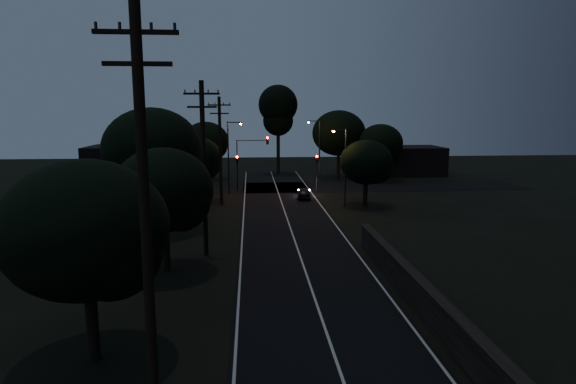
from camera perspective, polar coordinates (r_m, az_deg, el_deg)
ground at (r=18.05m, az=6.40°, el=-21.03°), size 160.00×160.00×0.00m
road_surface at (r=47.35m, az=-0.68°, el=-1.53°), size 60.00×70.00×0.03m
retaining_wall at (r=22.87m, az=24.87°, el=-13.32°), size 6.93×26.00×1.60m
utility_pole_near at (r=13.86m, az=-16.56°, el=-3.04°), size 2.20×0.30×12.00m
utility_pole_mid at (r=30.56m, az=-9.96°, el=3.02°), size 2.20×0.30×11.00m
utility_pole_far at (r=47.46m, az=-8.03°, el=5.08°), size 2.20×0.30×10.50m
tree_left_a at (r=18.55m, az=-22.35°, el=-4.58°), size 5.95×5.95×7.53m
tree_left_b at (r=27.90m, az=-14.17°, el=-0.03°), size 5.63×5.63×7.16m
tree_left_c at (r=37.89m, az=-15.41°, el=4.63°), size 7.47×7.47×9.43m
tree_left_d at (r=49.65m, az=-10.55°, el=3.78°), size 5.17×5.17×6.56m
tree_far_nw at (r=65.49m, az=-9.53°, el=5.85°), size 6.10×6.10×7.72m
tree_far_w at (r=62.15m, az=-14.46°, el=5.74°), size 6.36×6.36×8.11m
tree_far_ne at (r=66.32m, az=6.28°, el=6.81°), size 7.29×7.29×9.22m
tree_far_e at (r=64.62m, az=11.09°, el=5.60°), size 5.86×5.86×7.44m
tree_right_a at (r=46.78m, az=9.48°, el=3.36°), size 5.06×5.06×6.44m
tall_pine at (r=70.35m, az=-1.18°, el=9.70°), size 5.65×5.65×12.84m
building_left at (r=69.68m, az=-18.55°, el=3.39°), size 10.00×8.00×4.40m
building_right at (r=72.39m, az=14.16°, el=3.66°), size 9.00×7.00×4.00m
signal_left at (r=55.60m, az=-6.04°, el=3.04°), size 0.28×0.35×4.10m
signal_right at (r=56.11m, az=3.41°, el=3.13°), size 0.28×0.35×4.10m
signal_mast at (r=55.43m, az=-4.32°, el=4.60°), size 3.70×0.35×6.25m
streetlight_a at (r=53.47m, az=-6.88°, el=4.70°), size 1.66×0.26×8.00m
streetlight_b at (r=59.99m, az=3.57°, el=5.28°), size 1.66×0.26×8.00m
streetlight_c at (r=46.35m, az=6.63°, el=3.59°), size 1.46×0.26×7.50m
car at (r=50.71m, az=1.93°, el=-0.12°), size 1.72×3.57×1.17m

